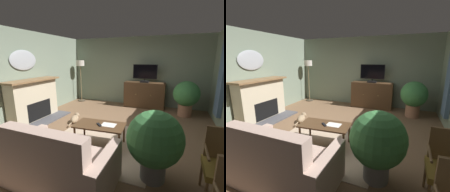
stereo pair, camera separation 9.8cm
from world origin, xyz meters
TOP-DOWN VIEW (x-y plane):
  - ground_plane at (0.00, 0.00)m, footprint 5.89×6.16m
  - wall_back at (0.00, 2.83)m, footprint 5.89×0.10m
  - wall_left at (-2.69, 0.00)m, footprint 0.10×6.16m
  - curtain_panel_far at (2.58, 1.32)m, footprint 0.10×0.44m
  - rug_central at (0.08, -0.50)m, footprint 2.25×1.99m
  - fireplace at (-2.37, 0.01)m, footprint 0.87×1.73m
  - wall_mirror_oval at (-2.61, 0.01)m, footprint 0.06×0.88m
  - tv_cabinet at (0.45, 2.48)m, footprint 1.49×0.46m
  - television at (0.45, 2.43)m, footprint 0.87×0.20m
  - coffee_table at (0.07, -0.60)m, footprint 1.10×0.63m
  - tv_remote at (0.07, -0.64)m, footprint 0.16×0.15m
  - folded_newspaper at (0.25, -0.56)m, footprint 0.31×0.23m
  - sofa_floral at (0.01, -1.84)m, footprint 1.58×0.88m
  - side_chair_tucked_against_wall at (2.13, -1.28)m, footprint 0.46×0.51m
  - potted_plant_tall_palm_by_window at (1.85, 1.98)m, footprint 0.79×0.79m
  - potted_plant_on_hearth_side at (1.27, -1.23)m, footprint 0.84×0.84m
  - cat at (-1.16, 0.27)m, footprint 0.31×0.73m
  - floor_lamp at (-2.26, 2.42)m, footprint 0.33×0.33m

SIDE VIEW (x-z plane):
  - ground_plane at x=0.00m, z-range -0.04..0.00m
  - rug_central at x=0.08m, z-range 0.00..0.01m
  - cat at x=-1.16m, z-range 0.00..0.22m
  - sofa_floral at x=0.01m, z-range -0.16..0.81m
  - coffee_table at x=0.07m, z-range 0.18..0.63m
  - tv_cabinet at x=0.45m, z-range -0.02..0.93m
  - folded_newspaper at x=0.25m, z-range 0.46..0.46m
  - tv_remote at x=0.07m, z-range 0.46..0.48m
  - side_chair_tucked_against_wall at x=2.13m, z-range 0.04..0.98m
  - fireplace at x=-2.37m, z-range -0.03..1.20m
  - potted_plant_on_hearth_side at x=1.27m, z-range 0.09..1.19m
  - potted_plant_tall_palm_by_window at x=1.85m, z-range 0.11..1.24m
  - television at x=0.45m, z-range 0.97..1.63m
  - wall_back at x=0.00m, z-range 0.00..2.62m
  - wall_left at x=-2.69m, z-range 0.00..2.62m
  - floor_lamp at x=-2.26m, z-range 0.51..2.24m
  - curtain_panel_far at x=2.58m, z-range 0.34..2.54m
  - wall_mirror_oval at x=-2.61m, z-range 1.48..2.05m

